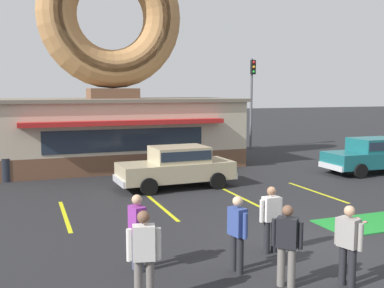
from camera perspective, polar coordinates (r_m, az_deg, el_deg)
ground_plane at (r=11.36m, az=15.45°, el=-12.61°), size 160.00×160.00×0.00m
donut_shop_building at (r=22.96m, az=-10.03°, el=6.67°), size 12.30×6.75×10.96m
putting_mat at (r=14.11m, az=23.09°, el=-9.03°), size 3.83×1.60×0.03m
mini_donut_mid_centre at (r=14.05m, az=20.29°, el=-8.83°), size 0.13×0.13×0.04m
mini_donut_mid_right at (r=13.73m, az=21.10°, el=-9.23°), size 0.13×0.13×0.04m
golf_ball at (r=13.48m, az=20.74°, el=-9.49°), size 0.04×0.04×0.04m
car_teal at (r=22.06m, az=22.02°, el=-1.19°), size 4.60×2.05×1.60m
car_champagne at (r=17.37m, az=-1.93°, el=-2.71°), size 4.62×2.11×1.60m
pedestrian_blue_sweater_man at (r=8.85m, az=11.96°, el=-12.10°), size 0.46×0.44×1.59m
pedestrian_hooded_kid at (r=9.19m, az=19.24°, el=-11.70°), size 0.34×0.57×1.58m
pedestrian_leather_jacket_man at (r=9.37m, az=5.77°, el=-10.89°), size 0.31×0.59×1.60m
pedestrian_clipboard_woman at (r=7.96m, az=-6.12°, el=-13.66°), size 0.58×0.32×1.70m
pedestrian_beanie_man at (r=10.56m, az=9.99°, el=-9.08°), size 0.60×0.26×1.56m
pedestrian_crossing_woman at (r=9.48m, az=-6.96°, el=-10.65°), size 0.32×0.58×1.61m
trash_bin at (r=20.13m, az=-22.54°, el=-3.00°), size 0.57×0.57×0.97m
traffic_light_pole at (r=29.38m, az=7.62°, el=6.63°), size 0.28×0.47×5.80m
parking_stripe_left at (r=14.16m, az=-15.83°, el=-8.73°), size 0.12×3.60×0.01m
parking_stripe_mid_left at (r=14.69m, az=-3.98°, el=-7.94°), size 0.12×3.60×0.01m
parking_stripe_centre at (r=15.77m, az=6.60°, el=-6.94°), size 0.12×3.60×0.01m
parking_stripe_mid_right at (r=17.32m, az=15.52°, el=-5.91°), size 0.12×3.60×0.01m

